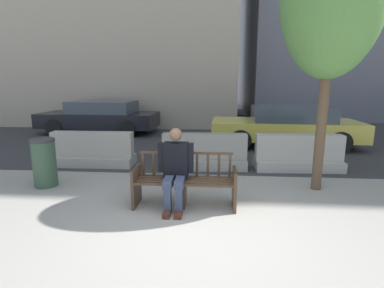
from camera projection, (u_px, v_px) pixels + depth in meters
The scene contains 10 objects.
ground_plane at pixel (195, 235), 4.07m from camera, with size 200.00×200.00×0.00m, color gray.
street_asphalt at pixel (210, 131), 12.56m from camera, with size 120.00×12.00×0.01m, color #333335.
street_bench at pixel (185, 183), 4.98m from camera, with size 1.69×0.54×0.88m.
seated_person at pixel (175, 167), 4.87m from camera, with size 0.58×0.72×1.31m.
jersey_barrier_centre at pixel (204, 154), 7.18m from camera, with size 2.02×0.75×0.84m.
jersey_barrier_left at pixel (93, 152), 7.42m from camera, with size 2.01×0.70×0.84m.
jersey_barrier_right at pixel (298, 156), 7.03m from camera, with size 2.02×0.75×0.84m.
car_taxi_near at pixel (286, 126), 9.56m from camera, with size 4.66×2.06×1.28m.
car_sedan_mid at pixel (100, 117), 11.95m from camera, with size 4.65×2.02×1.28m.
trash_bin at pixel (44, 163), 5.90m from camera, with size 0.46×0.46×0.96m.
Camera 1 is at (0.26, -3.72, 2.06)m, focal length 28.00 mm.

